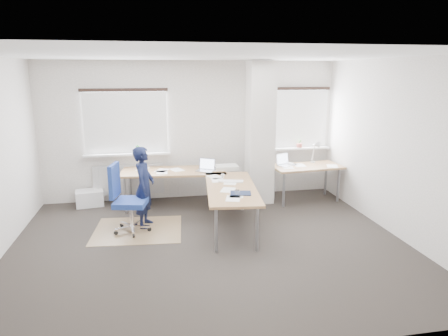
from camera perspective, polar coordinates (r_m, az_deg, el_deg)
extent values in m
plane|color=#2A2521|center=(6.23, -1.99, -10.88)|extent=(6.00, 6.00, 0.00)
cube|color=#B9B2A9|center=(8.24, -4.66, 5.32)|extent=(6.00, 0.04, 2.80)
cube|color=#B9B2A9|center=(3.43, 4.04, -6.63)|extent=(6.00, 0.04, 2.80)
cube|color=#B9B2A9|center=(6.89, 23.43, 2.60)|extent=(0.04, 5.00, 2.80)
cube|color=white|center=(5.68, -2.23, 15.79)|extent=(6.00, 5.00, 0.04)
cube|color=#B9B2A9|center=(7.94, 5.16, 4.92)|extent=(0.50, 0.50, 2.78)
cube|color=white|center=(8.16, -13.84, 6.30)|extent=(1.60, 0.04, 1.20)
cube|color=white|center=(8.12, -13.85, 6.27)|extent=(1.60, 0.02, 1.20)
cube|color=white|center=(8.19, -13.62, 1.94)|extent=(1.70, 0.20, 0.04)
cube|color=white|center=(8.72, 10.66, 6.91)|extent=(1.20, 0.04, 1.20)
cube|color=white|center=(8.68, 10.76, 6.88)|extent=(1.20, 0.02, 1.20)
cube|color=white|center=(8.75, 10.65, 2.82)|extent=(1.30, 0.20, 0.04)
cube|color=silver|center=(8.33, -13.41, -1.61)|extent=(1.40, 0.10, 0.60)
cylinder|color=#784497|center=(8.15, -12.24, 2.38)|extent=(0.12, 0.12, 0.08)
imported|color=#2F6F2C|center=(8.14, -12.26, 2.68)|extent=(0.09, 0.06, 0.17)
cylinder|color=#9F493D|center=(8.72, 10.71, 3.18)|extent=(0.12, 0.12, 0.08)
imported|color=#2F6F2C|center=(8.71, 10.72, 3.46)|extent=(0.09, 0.07, 0.17)
cube|color=olive|center=(6.91, -12.19, -8.64)|extent=(1.53, 1.32, 0.01)
cube|color=white|center=(8.32, -18.62, -4.09)|extent=(0.56, 0.43, 0.31)
cube|color=olive|center=(7.75, -7.17, -0.49)|extent=(2.07, 1.01, 0.04)
cube|color=olive|center=(6.60, 1.03, -2.87)|extent=(1.01, 2.07, 0.04)
cylinder|color=gray|center=(7.66, -13.96, -3.80)|extent=(0.05, 0.05, 0.69)
cylinder|color=gray|center=(8.22, -13.28, -2.55)|extent=(0.05, 0.05, 0.69)
cylinder|color=gray|center=(8.13, -0.65, -2.36)|extent=(0.05, 0.05, 0.69)
cylinder|color=gray|center=(5.86, -1.13, -8.86)|extent=(0.05, 0.05, 0.69)
cylinder|color=gray|center=(5.92, 4.75, -8.67)|extent=(0.05, 0.05, 0.69)
cylinder|color=gray|center=(7.60, 2.66, -3.54)|extent=(0.05, 0.05, 0.69)
cube|color=#B7B7BC|center=(7.63, -2.72, -0.40)|extent=(0.40, 0.36, 0.01)
cube|color=#B7B7BC|center=(7.70, -2.40, 0.60)|extent=(0.31, 0.20, 0.22)
cube|color=silver|center=(7.70, -2.40, 0.60)|extent=(0.27, 0.17, 0.19)
cube|color=white|center=(6.90, 0.93, -1.88)|extent=(0.46, 0.26, 0.02)
cube|color=#141D37|center=(6.24, 2.39, -3.61)|extent=(0.36, 0.30, 0.01)
cube|color=silver|center=(7.79, 0.31, 0.13)|extent=(0.45, 0.32, 0.07)
imported|color=white|center=(7.15, -0.17, -1.13)|extent=(0.08, 0.08, 0.07)
cylinder|color=silver|center=(6.09, 1.92, -3.62)|extent=(0.07, 0.07, 0.10)
cube|color=olive|center=(8.24, 11.72, 0.19)|extent=(1.46, 0.83, 0.04)
cylinder|color=gray|center=(7.86, 8.54, -3.09)|extent=(0.05, 0.05, 0.69)
cylinder|color=gray|center=(8.41, 16.02, -2.36)|extent=(0.05, 0.05, 0.69)
cylinder|color=gray|center=(8.30, 7.12, -2.14)|extent=(0.05, 0.05, 0.69)
cylinder|color=gray|center=(8.82, 14.32, -1.51)|extent=(0.05, 0.05, 0.69)
cube|color=#B7B7BC|center=(8.17, 8.88, 0.40)|extent=(0.40, 0.36, 0.01)
cube|color=#B7B7BC|center=(8.22, 8.32, 1.30)|extent=(0.31, 0.19, 0.22)
cube|color=silver|center=(8.22, 8.32, 1.30)|extent=(0.27, 0.16, 0.19)
cylinder|color=silver|center=(8.55, 12.57, 0.83)|extent=(0.10, 0.10, 0.02)
cylinder|color=silver|center=(8.51, 12.63, 2.08)|extent=(0.02, 0.16, 0.38)
cylinder|color=silver|center=(8.36, 13.03, 3.39)|extent=(0.02, 0.29, 0.13)
cone|color=silver|center=(8.24, 13.41, 3.08)|extent=(0.14, 0.16, 0.17)
cube|color=navy|center=(6.71, -13.15, -4.83)|extent=(0.60, 0.60, 0.09)
cube|color=navy|center=(6.67, -15.40, -1.74)|extent=(0.16, 0.44, 0.55)
cylinder|color=silver|center=(6.78, -13.05, -6.49)|extent=(0.07, 0.07, 0.37)
cylinder|color=black|center=(6.80, -10.60, -8.61)|extent=(0.07, 0.05, 0.07)
cylinder|color=black|center=(7.09, -11.70, -7.72)|extent=(0.06, 0.07, 0.07)
cylinder|color=black|center=(7.08, -14.41, -7.91)|extent=(0.07, 0.07, 0.07)
cylinder|color=black|center=(6.78, -15.19, -8.93)|extent=(0.07, 0.06, 0.07)
cylinder|color=black|center=(6.61, -12.79, -9.41)|extent=(0.04, 0.07, 0.07)
imported|color=black|center=(6.85, -11.33, -2.68)|extent=(0.44, 0.57, 1.38)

